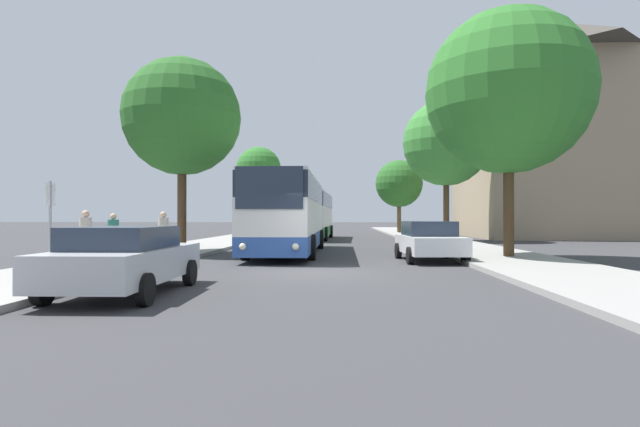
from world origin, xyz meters
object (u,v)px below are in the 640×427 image
object	(u,v)px
pedestrian_waiting_near	(85,238)
tree_right_near	(446,143)
parked_car_left_curb	(125,259)
bus_middle	(311,215)
bus_stop_sign	(50,216)
tree_left_far	(182,117)
parked_car_right_near	(429,240)
pedestrian_walking_back	(163,235)
bus_front	(289,214)
pedestrian_waiting_far	(113,238)
tree_left_near	(259,170)
tree_right_far	(508,92)
tree_right_mid	(399,184)

from	to	relation	value
pedestrian_waiting_near	tree_right_near	bearing A→B (deg)	79.71
parked_car_left_curb	bus_middle	bearing A→B (deg)	84.33
bus_stop_sign	tree_left_far	bearing A→B (deg)	85.83
tree_left_far	bus_middle	bearing A→B (deg)	72.09
parked_car_right_near	pedestrian_walking_back	distance (m)	9.84
bus_front	bus_stop_sign	bearing A→B (deg)	-119.81
bus_front	pedestrian_waiting_far	size ratio (longest dim) A/B	7.29
bus_front	pedestrian_waiting_near	xyz separation A→B (m)	(-5.32, -7.82, -0.80)
bus_middle	tree_left_near	size ratio (longest dim) A/B	1.39
tree_left_near	tree_right_near	world-z (taller)	tree_right_near
bus_stop_sign	tree_left_far	world-z (taller)	tree_left_far
pedestrian_walking_back	tree_right_far	bearing A→B (deg)	60.82
parked_car_right_near	bus_stop_sign	xyz separation A→B (m)	(-11.17, -5.80, 0.91)
pedestrian_waiting_far	tree_left_near	bearing A→B (deg)	44.19
tree_right_near	pedestrian_waiting_far	bearing A→B (deg)	-129.06
tree_right_mid	tree_left_near	bearing A→B (deg)	-164.51
parked_car_right_near	pedestrian_waiting_far	size ratio (longest dim) A/B	2.56
tree_left_far	tree_left_near	bearing A→B (deg)	91.50
parked_car_left_curb	pedestrian_walking_back	size ratio (longest dim) A/B	2.69
pedestrian_waiting_far	tree_right_far	size ratio (longest dim) A/B	0.17
parked_car_left_curb	tree_right_mid	size ratio (longest dim) A/B	0.64
pedestrian_walking_back	parked_car_left_curb	bearing A→B (deg)	-22.86
bus_front	pedestrian_waiting_far	xyz separation A→B (m)	(-5.20, -6.26, -0.85)
parked_car_right_near	bus_stop_sign	bearing A→B (deg)	24.22
tree_left_far	tree_right_near	world-z (taller)	tree_right_near
pedestrian_waiting_far	tree_left_near	distance (m)	30.29
bus_middle	tree_left_far	size ratio (longest dim) A/B	1.30
bus_front	pedestrian_waiting_near	size ratio (longest dim) A/B	6.94
bus_middle	tree_right_far	distance (m)	20.25
tree_left_near	parked_car_left_curb	bearing A→B (deg)	-84.82
bus_stop_sign	tree_right_near	distance (m)	26.56
pedestrian_waiting_near	bus_front	bearing A→B (deg)	82.48
parked_car_right_near	tree_right_mid	world-z (taller)	tree_right_mid
parked_car_right_near	tree_right_near	distance (m)	17.08
tree_right_near	tree_left_far	bearing A→B (deg)	-139.25
pedestrian_waiting_far	parked_car_left_curb	bearing A→B (deg)	-108.94
pedestrian_walking_back	tree_right_near	size ratio (longest dim) A/B	0.18
bus_stop_sign	pedestrian_waiting_near	distance (m)	1.77
tree_right_near	tree_right_far	world-z (taller)	tree_right_near
pedestrian_walking_back	tree_right_mid	bearing A→B (deg)	122.26
bus_front	pedestrian_walking_back	size ratio (longest dim) A/B	6.96
parked_car_left_curb	tree_right_far	world-z (taller)	tree_right_far
tree_right_far	pedestrian_waiting_far	bearing A→B (deg)	-166.86
bus_middle	pedestrian_waiting_near	bearing A→B (deg)	-101.73
tree_left_near	bus_front	bearing A→B (deg)	-77.07
tree_right_near	tree_right_far	distance (m)	14.88
bus_stop_sign	tree_right_mid	xyz separation A→B (m)	(13.47, 36.76, 3.30)
bus_front	tree_right_near	size ratio (longest dim) A/B	1.25
tree_left_near	bus_stop_sign	bearing A→B (deg)	-90.05
pedestrian_walking_back	tree_right_mid	world-z (taller)	tree_right_mid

